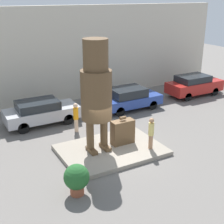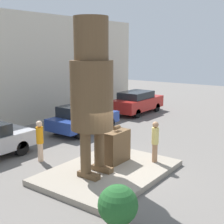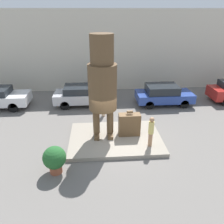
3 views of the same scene
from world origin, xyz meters
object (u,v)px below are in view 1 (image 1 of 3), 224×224
at_px(parked_car_silver, 41,112).
at_px(worker_hivis, 76,116).
at_px(parked_car_blue, 129,98).
at_px(parked_car_red, 194,85).
at_px(statue_figure, 96,88).
at_px(tourist, 151,132).
at_px(planter_pot, 77,178).
at_px(giant_suitcase, 123,132).

distance_m(parked_car_silver, worker_hivis, 2.46).
bearing_deg(parked_car_blue, parked_car_red, 1.62).
bearing_deg(parked_car_red, statue_figure, -155.94).
distance_m(tourist, worker_hivis, 4.60).
xyz_separation_m(parked_car_blue, planter_pot, (-6.84, -7.16, -0.06)).
height_order(giant_suitcase, parked_car_blue, giant_suitcase).
xyz_separation_m(statue_figure, giant_suitcase, (1.42, -0.01, -2.48)).
bearing_deg(tourist, planter_pot, -162.32).
bearing_deg(worker_hivis, giant_suitcase, -65.36).
distance_m(statue_figure, giant_suitcase, 2.86).
distance_m(giant_suitcase, parked_car_blue, 5.59).
relative_size(parked_car_silver, parked_car_blue, 1.04).
height_order(giant_suitcase, planter_pot, giant_suitcase).
distance_m(planter_pot, worker_hivis, 5.93).
bearing_deg(planter_pot, parked_car_blue, 46.31).
bearing_deg(parked_car_red, parked_car_silver, 179.23).
relative_size(statue_figure, parked_car_red, 1.22).
relative_size(parked_car_silver, worker_hivis, 2.54).
xyz_separation_m(tourist, worker_hivis, (-2.21, 4.03, -0.15)).
bearing_deg(giant_suitcase, parked_car_red, 27.33).
distance_m(parked_car_blue, parked_car_red, 5.91).
xyz_separation_m(parked_car_silver, parked_car_red, (11.85, -0.16, 0.04)).
distance_m(giant_suitcase, tourist, 1.49).
bearing_deg(statue_figure, planter_pot, -129.86).
height_order(parked_car_silver, worker_hivis, worker_hivis).
relative_size(giant_suitcase, worker_hivis, 0.86).
xyz_separation_m(parked_car_blue, worker_hivis, (-4.55, -1.70, 0.14)).
bearing_deg(parked_car_red, parked_car_blue, -178.38).
distance_m(giant_suitcase, parked_car_red, 10.29).
height_order(statue_figure, planter_pot, statue_figure).
xyz_separation_m(planter_pot, worker_hivis, (2.29, 5.47, 0.21)).
bearing_deg(parked_car_silver, statue_figure, -75.17).
bearing_deg(tourist, parked_car_silver, 120.74).
height_order(tourist, parked_car_red, tourist).
height_order(giant_suitcase, parked_car_red, giant_suitcase).
bearing_deg(parked_car_silver, planter_pot, -96.81).
height_order(planter_pot, worker_hivis, worker_hivis).
bearing_deg(parked_car_silver, tourist, -59.26).
bearing_deg(giant_suitcase, parked_car_silver, 118.99).
relative_size(statue_figure, giant_suitcase, 3.66).
relative_size(parked_car_blue, worker_hivis, 2.44).
bearing_deg(planter_pot, parked_car_silver, 83.19).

